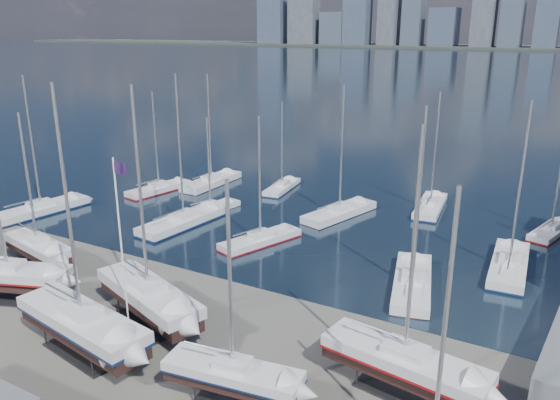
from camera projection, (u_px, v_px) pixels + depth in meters
The scene contains 22 objects.
ground at pixel (129, 327), 40.28m from camera, with size 1400.00×1400.00×0.00m, color #605E59.
water at pixel (535, 67), 298.35m from camera, with size 1400.00×600.00×0.40m, color #1B2F3F.
skyline at pixel (558, 6), 501.29m from camera, with size 639.14×43.80×107.69m.
sailboat_cradle_1 at pixel (8, 276), 43.79m from camera, with size 10.46×6.21×16.32m.
sailboat_cradle_2 at pixel (38, 247), 49.83m from camera, with size 8.96×4.08×14.26m.
sailboat_cradle_3 at pixel (82, 324), 36.50m from camera, with size 11.68×4.97×18.11m.
sailboat_cradle_4 at pixel (149, 296), 40.29m from camera, with size 11.25×6.45×17.58m.
sailboat_cradle_5 at pixel (233, 375), 31.57m from camera, with size 8.59×3.45×13.68m.
sailboat_cradle_6 at pixel (404, 363), 32.39m from camera, with size 10.48×4.35×16.40m.
sailboat_moored_0 at pixel (42, 211), 64.61m from camera, with size 4.84×11.65×16.89m.
sailboat_moored_1 at pixel (159, 190), 73.05m from camera, with size 4.35×9.66×13.95m.
sailboat_moored_2 at pixel (212, 183), 76.17m from camera, with size 3.14×10.64×16.00m.
sailboat_moored_3 at pixel (184, 223), 60.76m from camera, with size 4.52×11.91×17.38m.
sailboat_moored_4 at pixel (211, 209), 65.13m from camera, with size 3.83×8.17×11.89m.
sailboat_moored_5 at pixel (282, 188), 73.90m from camera, with size 3.30×8.55×12.45m.
sailboat_moored_6 at pixel (260, 241), 55.61m from camera, with size 5.55×9.47×13.68m.
sailboat_moored_7 at pixel (340, 214), 63.63m from camera, with size 5.70×10.91×15.86m.
sailboat_moored_8 at pixel (430, 208), 65.85m from camera, with size 3.74×10.15×14.83m.
sailboat_moored_9 at pixel (412, 285), 46.18m from camera, with size 5.48×11.11×16.16m.
sailboat_moored_10 at pixel (509, 267), 49.57m from camera, with size 3.63×10.93×16.10m.
sailboat_moored_11 at pixel (551, 232), 58.13m from camera, with size 4.29×8.34×12.01m.
flagpole at pixel (121, 237), 36.79m from camera, with size 1.15×0.12×13.13m.
Camera 1 is at (27.08, -35.58, 21.18)m, focal length 35.00 mm.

